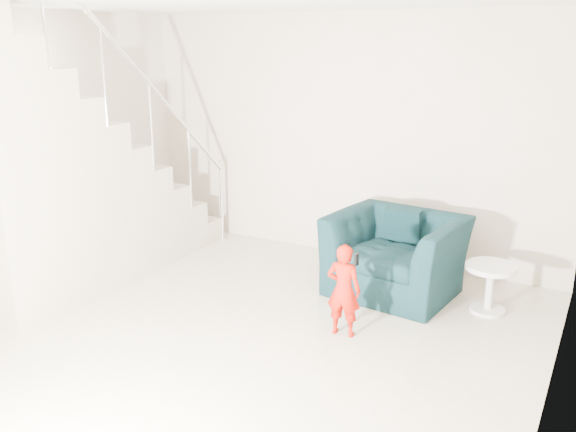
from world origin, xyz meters
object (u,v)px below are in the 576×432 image
at_px(armchair, 396,255).
at_px(staircase, 65,193).
at_px(side_table, 490,280).
at_px(toddler, 344,290).

distance_m(armchair, staircase, 3.30).
xyz_separation_m(side_table, staircase, (-3.85, -1.34, 0.64)).
bearing_deg(toddler, armchair, -99.59).
distance_m(toddler, side_table, 1.44).
xyz_separation_m(armchair, staircase, (-2.95, -1.38, 0.56)).
distance_m(armchair, side_table, 0.91).
relative_size(armchair, side_table, 2.60).
relative_size(armchair, toddler, 1.48).
distance_m(armchair, toddler, 1.09).
relative_size(armchair, staircase, 0.33).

